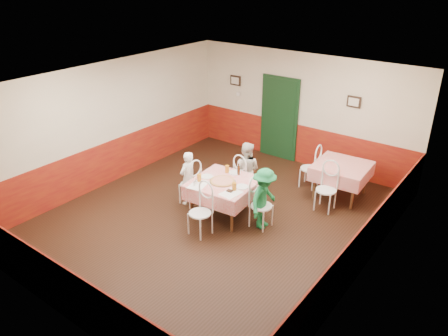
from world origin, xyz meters
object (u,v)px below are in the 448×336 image
Objects in this scene: beer_bottle at (239,170)px; diner_far at (246,170)px; second_table at (340,180)px; glass_c at (227,169)px; main_table at (224,198)px; pizza at (222,181)px; diner_left at (188,178)px; chair_far at (245,179)px; glass_b at (234,186)px; wallet at (230,191)px; diner_right at (264,199)px; glass_a at (199,178)px; chair_left at (190,185)px; chair_second_b at (326,190)px; chair_second_a at (310,169)px; chair_near at (200,213)px; chair_right at (261,206)px.

diner_far is (-0.14, 0.48, -0.23)m from beer_bottle.
beer_bottle reaches higher than second_table.
main_table is at bearing -62.04° from glass_c.
main_table is 0.95× the size of diner_far.
diner_left is (-0.88, -0.04, -0.18)m from pizza.
chair_far is 0.61m from beer_bottle.
second_table is at bearing -158.21° from diner_far.
glass_b is at bearing -20.42° from pizza.
wallet is (-1.22, -2.45, 0.40)m from second_table.
glass_b is 0.12× the size of diner_right.
second_table is at bearing 51.51° from glass_a.
diner_right is (-0.67, -2.09, 0.25)m from second_table.
pizza reaches higher than wallet.
main_table is 0.85m from chair_left.
glass_b reaches higher than chair_second_b.
beer_bottle reaches higher than wallet.
glass_c is at bearing 114.41° from pizza.
chair_second_a is (1.67, 2.24, 0.00)m from chair_left.
diner_right reaches higher than glass_b.
chair_far is at bearing 107.01° from beer_bottle.
main_table is at bearing 100.80° from chair_far.
chair_left and chair_near have the same top height.
glass_b is at bearing 119.77° from chair_far.
pizza is at bearing 94.62° from diner_left.
glass_c reaches higher than main_table.
glass_a reaches higher than chair_near.
pizza is at bearing 91.66° from diner_right.
pizza is at bearing 99.84° from chair_far.
second_table is at bearing 68.69° from chair_near.
chair_right reaches higher than second_table.
chair_right is 5.78× the size of glass_a.
diner_right is (0.97, -0.82, -0.02)m from diner_far.
chair_second_a is 2.83m from diner_left.
glass_a is at bearing 108.53° from chair_right.
chair_second_a is 0.72× the size of diner_right.
glass_a is 0.12× the size of diner_right.
chair_near is 0.70× the size of diner_far.
main_table is at bearing 96.85° from chair_right.
chair_left is at bearing 96.85° from chair_right.
glass_a reaches higher than chair_right.
pizza is 0.38× the size of diner_far.
diner_far is 1.27m from diner_right.
chair_second_b is 1.83× the size of pizza.
diner_left is (-0.90, -0.08, 0.22)m from main_table.
diner_far reaches higher than chair_left.
diner_far is (-0.90, -1.27, 0.19)m from chair_second_a.
chair_right is at bearing -121.39° from chair_second_b.
wallet is 0.09× the size of diner_right.
pizza is at bearing -140.55° from chair_second_b.
diner_far is at bearing 149.02° from chair_left.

